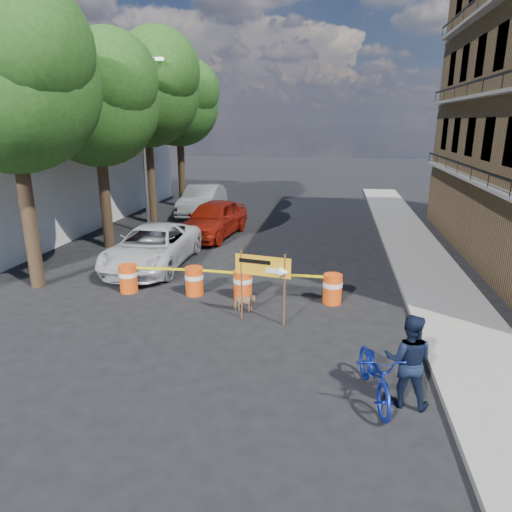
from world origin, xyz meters
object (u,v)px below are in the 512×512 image
at_px(pedestrian, 408,360).
at_px(sedan_red, 214,219).
at_px(barrel_far_right, 333,288).
at_px(barrel_mid_left, 194,280).
at_px(barrel_far_left, 128,278).
at_px(dog, 245,302).
at_px(suv_white, 152,247).
at_px(sedan_silver, 203,200).
at_px(detour_sign, 270,272).
at_px(bicycle, 377,348).
at_px(barrel_mid_right, 243,284).

height_order(pedestrian, sedan_red, pedestrian).
xyz_separation_m(barrel_far_right, sedan_red, (-5.63, 7.45, 0.38)).
height_order(barrel_mid_left, sedan_red, sedan_red).
distance_m(barrel_far_left, barrel_far_right, 6.43).
height_order(dog, sedan_red, sedan_red).
xyz_separation_m(suv_white, sedan_silver, (-0.94, 9.97, 0.10)).
bearing_deg(detour_sign, bicycle, -41.03).
xyz_separation_m(barrel_mid_right, suv_white, (-3.97, 2.63, 0.28)).
bearing_deg(barrel_mid_left, suv_white, 133.17).
distance_m(barrel_mid_right, detour_sign, 2.19).
xyz_separation_m(barrel_mid_left, dog, (1.82, -1.05, -0.19)).
bearing_deg(barrel_far_left, detour_sign, -18.23).
bearing_deg(barrel_far_left, pedestrian, -31.25).
bearing_deg(barrel_mid_left, bicycle, -43.01).
height_order(barrel_far_left, barrel_mid_right, same).
bearing_deg(pedestrian, barrel_mid_right, -40.17).
bearing_deg(sedan_red, pedestrian, -52.39).
height_order(barrel_mid_right, sedan_silver, sedan_silver).
xyz_separation_m(barrel_mid_left, detour_sign, (2.64, -1.70, 0.99)).
bearing_deg(barrel_mid_right, sedan_silver, 111.32).
bearing_deg(barrel_mid_left, sedan_red, 100.26).
distance_m(pedestrian, dog, 5.52).
distance_m(bicycle, sedan_red, 13.89).
relative_size(pedestrian, dog, 2.80).
bearing_deg(barrel_far_right, sedan_silver, 121.37).
bearing_deg(suv_white, barrel_far_left, -85.10).
distance_m(barrel_mid_left, barrel_far_right, 4.28).
xyz_separation_m(barrel_mid_left, sedan_silver, (-3.35, 12.54, 0.38)).
height_order(barrel_mid_right, barrel_far_right, same).
bearing_deg(sedan_silver, suv_white, -85.52).
xyz_separation_m(barrel_mid_left, bicycle, (5.15, -4.80, 0.60)).
relative_size(detour_sign, suv_white, 0.37).
bearing_deg(pedestrian, detour_sign, -36.87).
distance_m(barrel_far_left, sedan_red, 7.65).
bearing_deg(suv_white, pedestrian, -43.25).
bearing_deg(barrel_far_right, bicycle, -79.81).
height_order(pedestrian, suv_white, pedestrian).
relative_size(bicycle, sedan_red, 0.43).
height_order(barrel_mid_left, barrel_far_right, same).
bearing_deg(sedan_red, barrel_far_right, -45.07).
relative_size(barrel_mid_left, detour_sign, 0.45).
relative_size(detour_sign, sedan_silver, 0.38).
height_order(bicycle, sedan_silver, bicycle).
bearing_deg(barrel_mid_right, pedestrian, -49.32).
xyz_separation_m(barrel_far_right, dog, (-2.46, -1.07, -0.19)).
xyz_separation_m(barrel_far_right, detour_sign, (-1.65, -1.72, 0.99)).
xyz_separation_m(barrel_mid_right, detour_sign, (1.07, -1.64, 0.99)).
distance_m(barrel_far_right, dog, 2.70).
distance_m(detour_sign, suv_white, 6.65).
distance_m(sedan_red, sedan_silver, 5.45).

